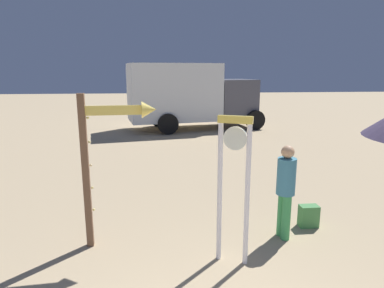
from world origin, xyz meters
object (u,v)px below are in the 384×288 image
object	(u,v)px
person_near_clock	(286,187)
backpack	(308,216)
box_truck_near	(188,94)
arrow_sign	(110,144)
standing_clock	(234,177)

from	to	relation	value
person_near_clock	backpack	bearing A→B (deg)	30.07
backpack	box_truck_near	distance (m)	10.61
arrow_sign	person_near_clock	distance (m)	2.85
arrow_sign	backpack	distance (m)	3.64
arrow_sign	person_near_clock	world-z (taller)	arrow_sign
arrow_sign	backpack	world-z (taller)	arrow_sign
backpack	box_truck_near	bearing A→B (deg)	96.50
standing_clock	box_truck_near	bearing A→B (deg)	88.03
standing_clock	box_truck_near	distance (m)	11.41
standing_clock	arrow_sign	bearing A→B (deg)	158.97
person_near_clock	box_truck_near	bearing A→B (deg)	93.20
standing_clock	person_near_clock	distance (m)	1.23
person_near_clock	backpack	size ratio (longest dim) A/B	3.99
standing_clock	backpack	bearing A→B (deg)	30.96
standing_clock	person_near_clock	bearing A→B (deg)	31.48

